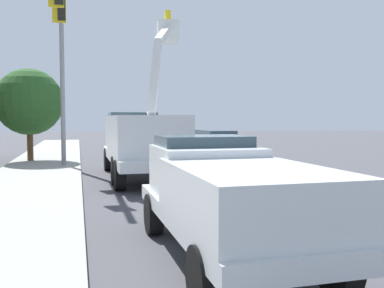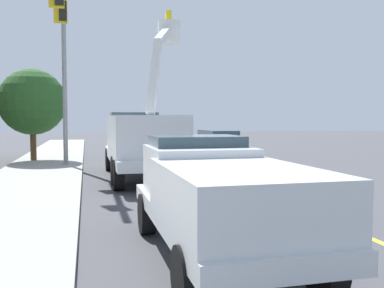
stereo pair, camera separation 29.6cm
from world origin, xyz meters
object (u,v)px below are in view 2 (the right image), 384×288
Objects in this scene: utility_bucket_truck at (141,138)px; service_pickup_truck at (217,194)px; passing_minivan at (218,142)px; traffic_signal_mast at (62,45)px; traffic_cone_mid_rear at (202,173)px; traffic_cone_mid_front at (275,204)px; traffic_cone_trailing at (172,158)px.

service_pickup_truck is (-10.36, -1.08, -0.49)m from utility_bucket_truck.
passing_minivan is 11.22m from traffic_signal_mast.
passing_minivan is 6.26× the size of traffic_cone_mid_rear.
traffic_cone_mid_front is 12.45m from traffic_cone_trailing.
traffic_cone_mid_rear is at bearing -175.39° from traffic_cone_trailing.
traffic_signal_mast reaches higher than traffic_cone_mid_rear.
service_pickup_truck is 3.23m from traffic_cone_mid_front.
passing_minivan is 16.27m from traffic_cone_mid_front.
traffic_cone_mid_rear is 1.09× the size of traffic_cone_trailing.
traffic_cone_trailing is 7.70m from traffic_signal_mast.
traffic_cone_mid_front is at bearing 173.31° from passing_minivan.
traffic_cone_mid_rear is (8.44, -1.12, -0.73)m from service_pickup_truck.
traffic_cone_trailing is (6.47, 0.52, -0.03)m from traffic_cone_mid_rear.
traffic_cone_trailing is at bearing 139.72° from passing_minivan.
utility_bucket_truck is 10.60× the size of traffic_cone_mid_rear.
traffic_cone_mid_rear is at bearing -7.55° from service_pickup_truck.
traffic_cone_mid_rear is 0.09× the size of traffic_signal_mast.
traffic_cone_mid_front is at bearing -148.04° from traffic_signal_mast.
traffic_cone_mid_front is at bearing -36.93° from service_pickup_truck.
utility_bucket_truck is at bearing 20.73° from traffic_cone_mid_front.
utility_bucket_truck is 5.87m from traffic_signal_mast.
service_pickup_truck reaches higher than traffic_cone_mid_rear.
traffic_cone_trailing is (12.39, 1.29, -0.05)m from traffic_cone_mid_front.
traffic_cone_mid_rear is at bearing -127.66° from traffic_signal_mast.
traffic_cone_mid_front is 5.97m from traffic_cone_mid_rear.
utility_bucket_truck is at bearing 159.75° from traffic_cone_trailing.
utility_bucket_truck reaches higher than service_pickup_truck.
traffic_cone_trailing is (-3.76, 3.19, -0.62)m from passing_minivan.
passing_minivan is (8.30, -4.86, -0.64)m from utility_bucket_truck.
service_pickup_truck is 7.29× the size of traffic_cone_mid_rear.
passing_minivan reaches higher than traffic_cone_mid_rear.
traffic_signal_mast is at bearing 125.32° from passing_minivan.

